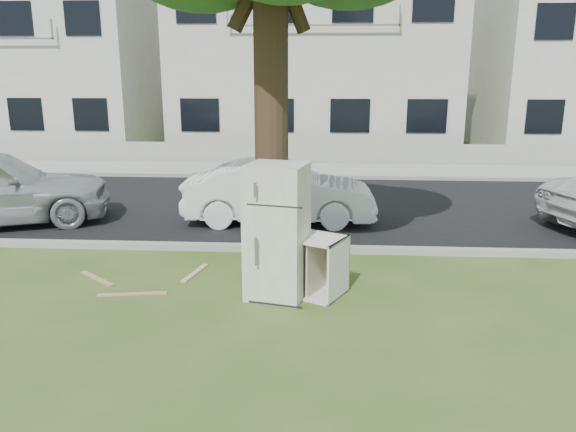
{
  "coord_description": "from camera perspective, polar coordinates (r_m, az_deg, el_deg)",
  "views": [
    {
      "loc": [
        0.44,
        -7.18,
        3.16
      ],
      "look_at": [
        -0.06,
        0.6,
        1.14
      ],
      "focal_mm": 35.0,
      "sensor_mm": 36.0,
      "label": 1
    }
  ],
  "objects": [
    {
      "name": "plank_a",
      "position": [
        8.57,
        -15.53,
        -7.64
      ],
      "size": [
        1.0,
        0.24,
        0.02
      ],
      "primitive_type": "cube",
      "rotation": [
        0.0,
        0.0,
        0.16
      ],
      "color": "tan",
      "rests_on": "ground"
    },
    {
      "name": "low_wall",
      "position": [
        19.98,
        2.35,
        6.4
      ],
      "size": [
        120.0,
        0.15,
        0.7
      ],
      "primitive_type": "cube",
      "color": "gray",
      "rests_on": "ground"
    },
    {
      "name": "kerb_far",
      "position": [
        17.03,
        2.1,
        3.79
      ],
      "size": [
        120.0,
        0.18,
        0.12
      ],
      "primitive_type": "cube",
      "color": "gray",
      "rests_on": "ground"
    },
    {
      "name": "car_center",
      "position": [
        11.94,
        -0.88,
        2.43
      ],
      "size": [
        4.07,
        1.53,
        1.33
      ],
      "primitive_type": "imported",
      "rotation": [
        0.0,
        0.0,
        1.6
      ],
      "color": "white",
      "rests_on": "ground"
    },
    {
      "name": "kerb_near",
      "position": [
        10.15,
        0.98,
        -3.65
      ],
      "size": [
        120.0,
        0.18,
        0.12
      ],
      "primitive_type": "cube",
      "color": "gray",
      "rests_on": "ground"
    },
    {
      "name": "cabinet",
      "position": [
        8.24,
        1.79,
        -4.85
      ],
      "size": [
        1.3,
        1.12,
        0.87
      ],
      "primitive_type": "cube",
      "rotation": [
        0.0,
        0.0,
        -0.47
      ],
      "color": "silver",
      "rests_on": "ground"
    },
    {
      "name": "townhouse_left",
      "position": [
        27.64,
        -23.87,
        14.06
      ],
      "size": [
        10.2,
        8.16,
        7.04
      ],
      "color": "silver",
      "rests_on": "ground"
    },
    {
      "name": "townhouse_center",
      "position": [
        24.69,
        2.71,
        15.79
      ],
      "size": [
        11.22,
        8.16,
        7.44
      ],
      "color": "beige",
      "rests_on": "ground"
    },
    {
      "name": "road",
      "position": [
        13.56,
        1.68,
        1.04
      ],
      "size": [
        120.0,
        7.0,
        0.01
      ],
      "primitive_type": "cube",
      "color": "black",
      "rests_on": "ground"
    },
    {
      "name": "plank_b",
      "position": [
        9.34,
        -18.84,
        -6.03
      ],
      "size": [
        0.75,
        0.64,
        0.02
      ],
      "primitive_type": "cube",
      "rotation": [
        0.0,
        0.0,
        -0.69
      ],
      "color": "#A77A57",
      "rests_on": "ground"
    },
    {
      "name": "fridge",
      "position": [
        7.92,
        -1.13,
        -1.6
      ],
      "size": [
        0.94,
        0.9,
        1.93
      ],
      "primitive_type": "cube",
      "rotation": [
        0.0,
        0.0,
        -0.23
      ],
      "color": "beige",
      "rests_on": "ground"
    },
    {
      "name": "plank_c",
      "position": [
        9.2,
        -9.43,
        -5.71
      ],
      "size": [
        0.28,
        0.83,
        0.02
      ],
      "primitive_type": "cube",
      "rotation": [
        0.0,
        0.0,
        1.34
      ],
      "color": "tan",
      "rests_on": "ground"
    },
    {
      "name": "sidewalk",
      "position": [
        18.46,
        2.22,
        4.64
      ],
      "size": [
        120.0,
        2.8,
        0.01
      ],
      "primitive_type": "cube",
      "color": "gray",
      "rests_on": "ground"
    },
    {
      "name": "ground",
      "position": [
        7.86,
        0.14,
        -9.22
      ],
      "size": [
        120.0,
        120.0,
        0.0
      ],
      "primitive_type": "plane",
      "color": "#334E1B"
    }
  ]
}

